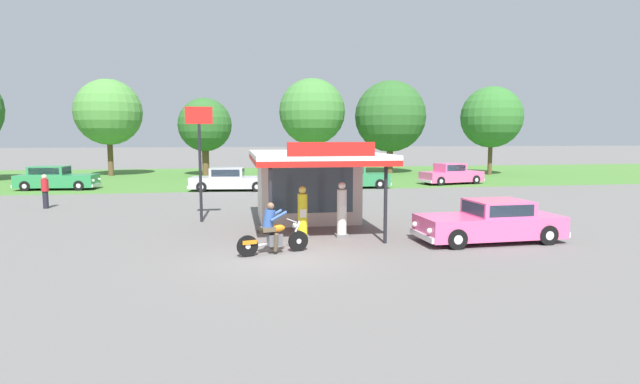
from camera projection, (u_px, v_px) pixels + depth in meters
ground_plane at (285, 256)px, 15.06m from camera, size 300.00×300.00×0.00m
grass_verge_strip at (252, 176)px, 44.45m from camera, size 120.00×24.00×0.01m
service_station_kiosk at (308, 181)px, 20.88m from camera, size 4.71×7.51×3.38m
gas_pump_nearside at (303, 215)px, 17.54m from camera, size 0.44×0.44×1.83m
gas_pump_offside at (342, 212)px, 17.77m from camera, size 0.44×0.44×1.96m
motorcycle_with_rider at (272, 233)px, 15.19m from camera, size 2.22×0.89×1.58m
featured_classic_sedan at (490, 223)px, 17.01m from camera, size 5.03×2.14×1.41m
parked_car_back_row_centre_left at (230, 180)px, 32.88m from camera, size 5.53×2.39×1.50m
parked_car_back_row_far_right at (451, 175)px, 37.44m from camera, size 5.05×2.74×1.54m
parked_car_back_row_right at (353, 178)px, 34.45m from camera, size 5.01×1.94×1.54m
parked_car_back_row_left at (56, 179)px, 33.49m from camera, size 5.27×2.20×1.57m
bystander_chatting_near_pumps at (313, 185)px, 27.13m from camera, size 0.38×0.38×1.73m
bystander_admiring_sedan at (45, 191)px, 24.74m from camera, size 0.34×0.34×1.69m
bystander_standing_back_lot at (343, 188)px, 26.60m from camera, size 0.35×0.35×1.59m
bystander_strolling_foreground at (324, 185)px, 28.23m from camera, size 0.34×0.34×1.57m
tree_oak_left at (108, 112)px, 44.62m from camera, size 5.83×5.83×8.59m
tree_oak_right at (389, 118)px, 47.92m from camera, size 6.77×6.77×8.81m
tree_oak_distant_spare at (204, 126)px, 44.97m from camera, size 4.78×4.78×6.96m
tree_oak_centre at (311, 113)px, 47.52m from camera, size 6.25×6.25×8.97m
tree_oak_far_left at (490, 118)px, 45.92m from camera, size 5.57×5.57×8.06m
roadside_pole_sign at (200, 144)px, 20.61m from camera, size 1.10×0.12×4.76m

